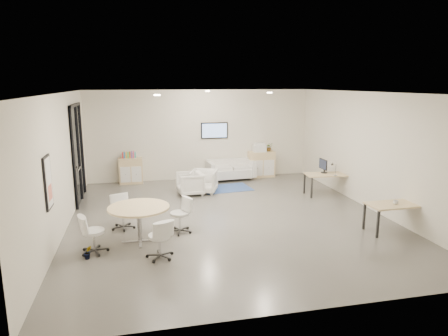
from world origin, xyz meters
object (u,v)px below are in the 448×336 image
desk_rear (326,176)px  round_table (139,210)px  sideboard_right (261,164)px  desk_front (395,207)px  armchair_right (204,180)px  armchair_left (190,183)px  sideboard_left (131,171)px  loveseat (230,170)px

desk_rear → round_table: size_ratio=1.00×
sideboard_right → desk_front: (1.33, -6.04, 0.14)m
armchair_right → round_table: bearing=-98.5°
desk_rear → armchair_left: bearing=173.2°
desk_front → armchair_right: bearing=129.5°
armchair_left → round_table: round_table is taller
sideboard_left → armchair_right: bearing=-37.6°
loveseat → armchair_right: bearing=-133.0°
loveseat → armchair_left: (-1.70, -1.70, 0.05)m
desk_front → round_table: bearing=171.9°
loveseat → sideboard_right: bearing=3.1°
armchair_right → round_table: (-2.05, -3.67, 0.32)m
sideboard_right → desk_front: bearing=-77.6°
loveseat → round_table: size_ratio=1.29×
sideboard_right → loveseat: bearing=-172.4°
armchair_right → round_table: round_table is taller
desk_rear → desk_front: bearing=-82.3°
armchair_right → desk_front: armchair_right is taller
round_table → sideboard_left: bearing=92.3°
armchair_right → round_table: size_ratio=0.61×
armchair_right → sideboard_left: bearing=163.0°
round_table → armchair_left: bearing=65.7°
sideboard_right → armchair_right: 3.01m
sideboard_left → sideboard_right: 4.73m
desk_front → round_table: size_ratio=0.99×
armchair_left → armchair_right: 0.47m
loveseat → armchair_left: 2.40m
loveseat → round_table: round_table is taller
armchair_left → armchair_right: armchair_right is taller
sideboard_left → round_table: 5.43m
armchair_left → round_table: bearing=-29.9°
sideboard_left → desk_rear: bearing=-25.2°
armchair_right → loveseat: bearing=72.1°
sideboard_left → armchair_right: size_ratio=1.11×
loveseat → armchair_left: size_ratio=2.22×
desk_rear → loveseat: bearing=138.8°
sideboard_right → loveseat: 1.24m
armchair_left → desk_front: bearing=39.8°
round_table → sideboard_right: bearing=50.1°
armchair_left → desk_rear: bearing=71.8°
armchair_left → desk_front: 5.97m
armchair_left → sideboard_left: bearing=-141.7°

